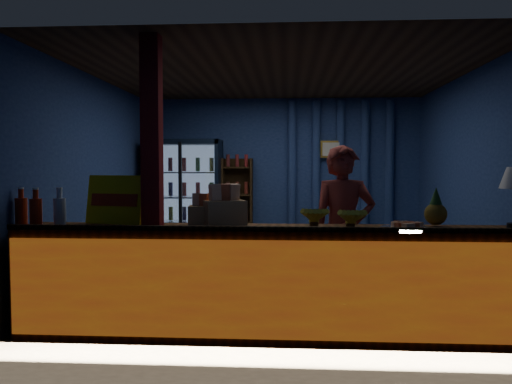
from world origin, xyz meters
TOP-DOWN VIEW (x-y plane):
  - ground at (0.00, 0.00)m, footprint 4.60×4.60m
  - room_walls at (0.00, 0.00)m, footprint 4.60×4.60m
  - counter at (0.00, -1.91)m, footprint 4.40×0.57m
  - support_post at (-1.05, -1.90)m, footprint 0.16×0.16m
  - beverage_cooler at (-1.55, 1.92)m, footprint 1.20×0.62m
  - bottle_shelf at (-0.70, 2.06)m, footprint 0.50×0.28m
  - curtain_folds at (1.00, 2.14)m, footprint 1.74×0.14m
  - framed_picture at (0.85, 2.10)m, footprint 0.36×0.04m
  - shopkeeper at (0.66, -1.33)m, footprint 0.62×0.42m
  - green_chair at (1.23, 1.25)m, footprint 0.60×0.62m
  - side_table at (0.20, 1.44)m, footprint 0.57×0.46m
  - yellow_sign at (-1.43, -1.77)m, footprint 0.56×0.23m
  - soda_bottles at (-2.05, -1.94)m, footprint 0.45×0.18m
  - snack_box_left at (-0.44, -1.82)m, footprint 0.43×0.40m
  - snack_box_centre at (-0.62, -1.79)m, footprint 0.29×0.25m
  - pastry_tray at (1.09, -2.02)m, footprint 0.41×0.41m
  - banana_bunches at (0.51, -1.93)m, footprint 0.57×0.32m
  - pineapple at (1.42, -1.74)m, footprint 0.19×0.19m

SIDE VIEW (x-z plane):
  - ground at x=0.00m, z-range 0.00..0.00m
  - side_table at x=0.20m, z-range -0.04..0.51m
  - green_chair at x=1.23m, z-range 0.00..0.55m
  - counter at x=0.00m, z-range -0.02..0.97m
  - bottle_shelf at x=-0.70m, z-range -0.01..1.59m
  - shopkeeper at x=0.66m, z-range 0.00..1.68m
  - beverage_cooler at x=-1.55m, z-range -0.02..1.88m
  - pastry_tray at x=1.09m, z-range 0.94..1.01m
  - banana_bunches at x=0.51m, z-range 0.95..1.14m
  - snack_box_centre at x=-0.62m, z-range 0.91..1.19m
  - snack_box_left at x=-0.44m, z-range 0.90..1.26m
  - soda_bottles at x=-2.05m, z-range 0.92..1.26m
  - pineapple at x=1.42m, z-range 0.92..1.25m
  - yellow_sign at x=-1.43m, z-range 0.95..1.39m
  - support_post at x=-1.05m, z-range 0.00..2.60m
  - curtain_folds at x=1.00m, z-range 0.05..2.55m
  - room_walls at x=0.00m, z-range -0.73..3.87m
  - framed_picture at x=0.85m, z-range 1.61..1.89m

